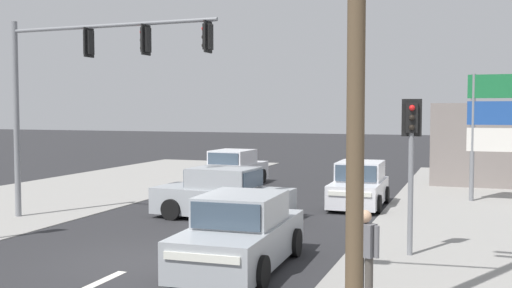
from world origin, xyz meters
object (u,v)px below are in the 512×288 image
(shopping_plaza_sign, at_px, (498,119))
(hatchback_crossing_left, at_px, (359,186))
(pedestrian_at_kerb, at_px, (365,251))
(sedan_kerbside_parked, at_px, (233,169))
(sedan_oncoming_near, at_px, (241,235))
(traffic_signal_mast, at_px, (80,74))
(pedestal_signal_right_kerb, at_px, (411,150))
(sedan_receding_far, at_px, (223,196))

(shopping_plaza_sign, height_order, hatchback_crossing_left, shopping_plaza_sign)
(shopping_plaza_sign, height_order, pedestrian_at_kerb, shopping_plaza_sign)
(shopping_plaza_sign, xyz_separation_m, sedan_kerbside_parked, (-10.69, 1.31, -2.28))
(sedan_oncoming_near, bearing_deg, shopping_plaza_sign, 64.59)
(shopping_plaza_sign, xyz_separation_m, pedestrian_at_kerb, (-2.55, -12.84, -2.06))
(traffic_signal_mast, relative_size, pedestal_signal_right_kerb, 1.94)
(pedestrian_at_kerb, bearing_deg, shopping_plaza_sign, 78.78)
(pedestal_signal_right_kerb, height_order, pedestrian_at_kerb, pedestal_signal_right_kerb)
(hatchback_crossing_left, xyz_separation_m, sedan_kerbside_parked, (-6.21, 3.80, 0.00))
(shopping_plaza_sign, bearing_deg, sedan_oncoming_near, -115.41)
(hatchback_crossing_left, bearing_deg, pedestrian_at_kerb, -79.44)
(pedestal_signal_right_kerb, height_order, hatchback_crossing_left, pedestal_signal_right_kerb)
(traffic_signal_mast, distance_m, hatchback_crossing_left, 9.85)
(sedan_receding_far, xyz_separation_m, pedestrian_at_kerb, (5.43, -6.65, 0.22))
(sedan_kerbside_parked, bearing_deg, traffic_signal_mast, -95.88)
(traffic_signal_mast, height_order, sedan_receding_far, traffic_signal_mast)
(shopping_plaza_sign, relative_size, sedan_kerbside_parked, 1.07)
(sedan_kerbside_parked, distance_m, sedan_oncoming_near, 13.71)
(sedan_kerbside_parked, bearing_deg, shopping_plaza_sign, -7.00)
(sedan_receding_far, xyz_separation_m, hatchback_crossing_left, (3.50, 3.70, -0.00))
(traffic_signal_mast, height_order, pedestrian_at_kerb, traffic_signal_mast)
(pedestal_signal_right_kerb, xyz_separation_m, sedan_oncoming_near, (-3.23, -2.26, -1.71))
(traffic_signal_mast, bearing_deg, pedestal_signal_right_kerb, -5.51)
(sedan_oncoming_near, xyz_separation_m, pedestrian_at_kerb, (2.84, -1.51, 0.22))
(traffic_signal_mast, bearing_deg, pedestrian_at_kerb, -27.19)
(sedan_receding_far, bearing_deg, sedan_oncoming_near, -63.20)
(shopping_plaza_sign, relative_size, sedan_oncoming_near, 1.07)
(hatchback_crossing_left, xyz_separation_m, sedan_oncoming_near, (-0.91, -8.85, 0.00))
(sedan_kerbside_parked, bearing_deg, hatchback_crossing_left, -31.48)
(hatchback_crossing_left, distance_m, sedan_kerbside_parked, 7.28)
(traffic_signal_mast, xyz_separation_m, hatchback_crossing_left, (7.18, 5.67, -3.65))
(shopping_plaza_sign, bearing_deg, hatchback_crossing_left, -150.92)
(traffic_signal_mast, relative_size, sedan_oncoming_near, 1.60)
(sedan_receding_far, distance_m, sedan_oncoming_near, 5.76)
(shopping_plaza_sign, bearing_deg, sedan_kerbside_parked, 173.00)
(hatchback_crossing_left, bearing_deg, shopping_plaza_sign, 29.08)
(shopping_plaza_sign, distance_m, pedestrian_at_kerb, 13.25)
(traffic_signal_mast, bearing_deg, sedan_receding_far, 28.14)
(sedan_receding_far, height_order, pedestrian_at_kerb, pedestrian_at_kerb)
(sedan_kerbside_parked, xyz_separation_m, sedan_oncoming_near, (5.30, -12.65, 0.00))
(pedestal_signal_right_kerb, xyz_separation_m, sedan_receding_far, (-5.83, 2.89, -1.71))
(shopping_plaza_sign, relative_size, pedestrian_at_kerb, 2.82)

